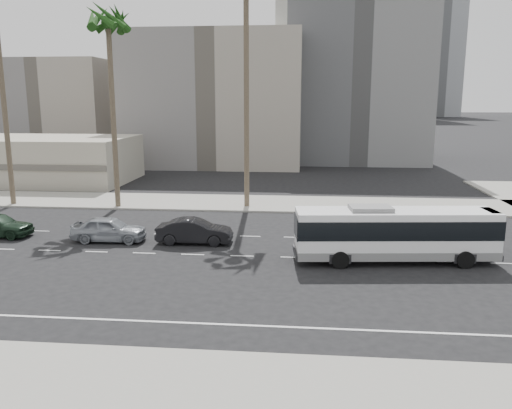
# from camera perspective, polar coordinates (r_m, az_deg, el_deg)

# --- Properties ---
(ground) EXTENTS (700.00, 700.00, 0.00)m
(ground) POSITION_cam_1_polar(r_m,az_deg,el_deg) (30.57, 4.07, -5.90)
(ground) COLOR black
(ground) RESTS_ON ground
(sidewalk_north) EXTENTS (120.00, 7.00, 0.15)m
(sidewalk_north) POSITION_cam_1_polar(r_m,az_deg,el_deg) (45.57, 4.55, 0.06)
(sidewalk_north) COLOR gray
(sidewalk_north) RESTS_ON ground
(commercial_low) EXTENTS (22.00, 12.16, 5.00)m
(commercial_low) POSITION_cam_1_polar(r_m,az_deg,el_deg) (63.41, -23.56, 4.61)
(commercial_low) COLOR #A9A28F
(commercial_low) RESTS_ON ground
(midrise_beige_west) EXTENTS (24.00, 18.00, 18.00)m
(midrise_beige_west) POSITION_cam_1_polar(r_m,az_deg,el_deg) (75.21, -4.32, 11.46)
(midrise_beige_west) COLOR gray
(midrise_beige_west) RESTS_ON ground
(midrise_gray_center) EXTENTS (20.00, 20.00, 26.00)m
(midrise_gray_center) POSITION_cam_1_polar(r_m,az_deg,el_deg) (81.57, 10.94, 14.11)
(midrise_gray_center) COLOR #58585A
(midrise_gray_center) RESTS_ON ground
(midrise_beige_far) EXTENTS (18.00, 16.00, 15.00)m
(midrise_beige_far) POSITION_cam_1_polar(r_m,az_deg,el_deg) (88.07, -20.91, 9.79)
(midrise_beige_far) COLOR gray
(midrise_beige_far) RESTS_ON ground
(civic_tower) EXTENTS (42.00, 42.00, 129.00)m
(civic_tower) POSITION_cam_1_polar(r_m,az_deg,el_deg) (280.73, 5.08, 17.66)
(civic_tower) COLOR beige
(civic_tower) RESTS_ON ground
(highrise_right) EXTENTS (26.00, 26.00, 70.00)m
(highrise_right) POSITION_cam_1_polar(r_m,az_deg,el_deg) (264.19, 15.74, 16.83)
(highrise_right) COLOR slate
(highrise_right) RESTS_ON ground
(highrise_far) EXTENTS (22.00, 22.00, 60.00)m
(highrise_far) POSITION_cam_1_polar(r_m,az_deg,el_deg) (298.09, 19.54, 15.00)
(highrise_far) COLOR slate
(highrise_far) RESTS_ON ground
(city_bus) EXTENTS (11.56, 3.69, 3.26)m
(city_bus) POSITION_cam_1_polar(r_m,az_deg,el_deg) (30.37, 15.21, -3.04)
(city_bus) COLOR white
(city_bus) RESTS_ON ground
(car_a) EXTENTS (1.81, 4.91, 1.61)m
(car_a) POSITION_cam_1_polar(r_m,az_deg,el_deg) (33.48, -6.84, -2.96)
(car_a) COLOR black
(car_a) RESTS_ON ground
(car_b) EXTENTS (2.09, 4.90, 1.65)m
(car_b) POSITION_cam_1_polar(r_m,az_deg,el_deg) (35.06, -16.02, -2.64)
(car_b) COLOR gray
(car_b) RESTS_ON ground
(palm_mid) EXTENTS (5.37, 5.37, 16.57)m
(palm_mid) POSITION_cam_1_polar(r_m,az_deg,el_deg) (45.23, -16.09, 18.46)
(palm_mid) COLOR brown
(palm_mid) RESTS_ON ground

